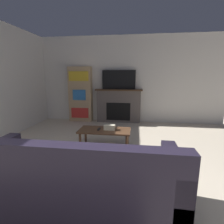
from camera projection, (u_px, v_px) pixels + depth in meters
wall_back at (123, 80)px, 5.57m from camera, size 6.25×0.06×2.70m
fireplace at (119, 106)px, 5.61m from camera, size 1.48×0.28×1.06m
tv at (119, 80)px, 5.43m from camera, size 1.03×0.03×0.59m
couch at (75, 185)px, 1.91m from camera, size 2.21×0.85×0.90m
coffee_table at (105, 132)px, 3.53m from camera, size 1.03×0.50×0.41m
tissue_box at (110, 127)px, 3.50m from camera, size 0.22×0.12×0.10m
remote_control at (99, 129)px, 3.52m from camera, size 0.04×0.15×0.02m
bookshelf at (81, 94)px, 5.69m from camera, size 0.75×0.29×1.76m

